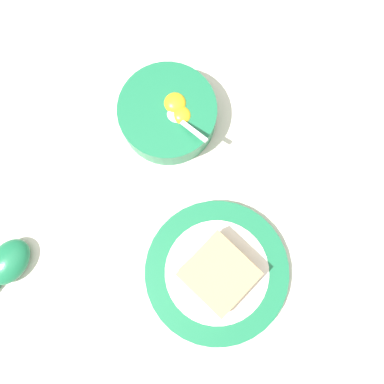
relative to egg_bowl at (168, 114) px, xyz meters
name	(u,v)px	position (x,y,z in m)	size (l,w,h in m)	color
ground_plane	(100,235)	(0.03, -0.21, -0.03)	(3.00, 3.00, 0.00)	silver
egg_bowl	(168,114)	(0.00, 0.00, 0.00)	(0.16, 0.15, 0.08)	#196B42
toast_plate	(217,272)	(0.21, -0.14, -0.02)	(0.22, 0.22, 0.02)	#196B42
toast_sandwich	(219,273)	(0.21, -0.14, 0.01)	(0.10, 0.09, 0.04)	tan
soup_spoon	(5,267)	(-0.04, -0.33, -0.01)	(0.06, 0.15, 0.03)	#196B42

